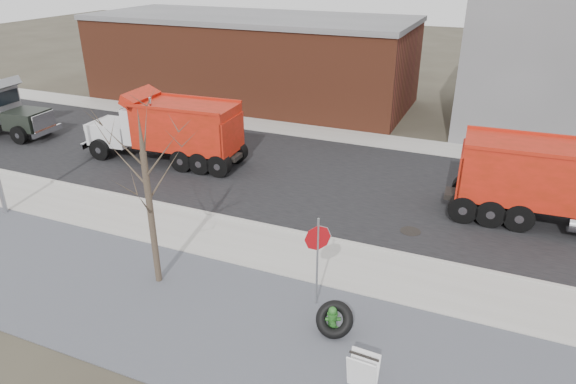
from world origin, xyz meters
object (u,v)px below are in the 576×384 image
at_px(truck_tire, 334,319).
at_px(sandwich_board, 363,372).
at_px(dump_truck_red_b, 169,128).
at_px(stop_sign, 318,247).
at_px(fire_hydrant, 332,320).
at_px(dump_truck_red_a, 561,181).

relative_size(truck_tire, sandwich_board, 1.05).
xyz_separation_m(truck_tire, dump_truck_red_b, (-10.56, 8.31, 1.19)).
distance_m(truck_tire, stop_sign, 1.86).
xyz_separation_m(fire_hydrant, dump_truck_red_a, (5.31, 8.43, 1.31)).
relative_size(stop_sign, sandwich_board, 2.90).
distance_m(stop_sign, dump_truck_red_a, 9.68).
xyz_separation_m(truck_tire, stop_sign, (-0.82, 0.93, 1.39)).
bearing_deg(sandwich_board, stop_sign, 131.96).
distance_m(fire_hydrant, dump_truck_red_a, 10.05).
xyz_separation_m(stop_sign, dump_truck_red_b, (-9.74, 7.39, -0.20)).
height_order(fire_hydrant, dump_truck_red_a, dump_truck_red_a).
bearing_deg(stop_sign, truck_tire, -66.54).
distance_m(sandwich_board, dump_truck_red_a, 10.85).
bearing_deg(dump_truck_red_b, truck_tire, 138.39).
bearing_deg(dump_truck_red_a, truck_tire, -124.79).
distance_m(stop_sign, dump_truck_red_b, 12.23).
relative_size(truck_tire, dump_truck_red_a, 0.12).
height_order(stop_sign, sandwich_board, stop_sign).
distance_m(dump_truck_red_a, dump_truck_red_b, 15.81).
bearing_deg(dump_truck_red_a, fire_hydrant, -125.20).
distance_m(fire_hydrant, truck_tire, 0.11).
bearing_deg(sandwich_board, fire_hydrant, 131.16).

